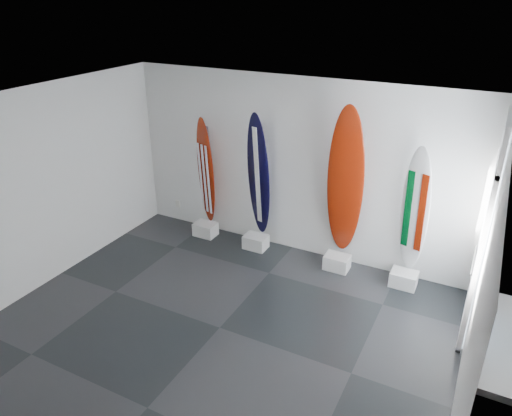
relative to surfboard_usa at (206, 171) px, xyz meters
The scene contains 16 objects.
floor 3.06m from the surfboard_usa, 54.53° to the right, with size 6.00×6.00×0.00m, color black.
ceiling 3.31m from the surfboard_usa, 54.53° to the right, with size 6.00×6.00×0.00m, color white.
wall_back 1.66m from the surfboard_usa, ahead, with size 6.00×6.00×0.00m, color white.
wall_front 5.06m from the surfboard_usa, 71.23° to the right, with size 6.00×6.00×0.00m, color white.
wall_left 2.68m from the surfboard_usa, 121.10° to the right, with size 5.00×5.00×0.00m, color white.
wall_right 5.16m from the surfboard_usa, 26.24° to the right, with size 5.00×5.00×0.00m, color white.
display_block_usa 1.12m from the surfboard_usa, 90.00° to the right, with size 0.40×0.30×0.24m, color silver.
surfboard_usa is the anchor object (origin of this frame).
display_block_navy 1.54m from the surfboard_usa, ahead, with size 0.40×0.30×0.24m, color silver.
surfboard_navy 1.06m from the surfboard_usa, ahead, with size 0.50×0.08×2.20m, color black.
display_block_swiss 2.79m from the surfboard_usa, ahead, with size 0.40×0.30×0.24m, color silver.
surfboard_swiss 2.57m from the surfboard_usa, ahead, with size 0.57×0.08×2.52m, color maroon.
display_block_italy 3.80m from the surfboard_usa, ahead, with size 0.40×0.30×0.24m, color silver.
surfboard_italy 3.63m from the surfboard_usa, ahead, with size 0.46×0.08×2.01m, color white.
wall_outlet 1.23m from the surfboard_usa, 166.38° to the left, with size 0.09×0.02×0.13m, color silver.
glass_door 4.66m from the surfboard_usa, ahead, with size 0.12×1.16×2.85m, color white, non-canonical shape.
Camera 1 is at (2.85, -4.45, 4.25)m, focal length 33.76 mm.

